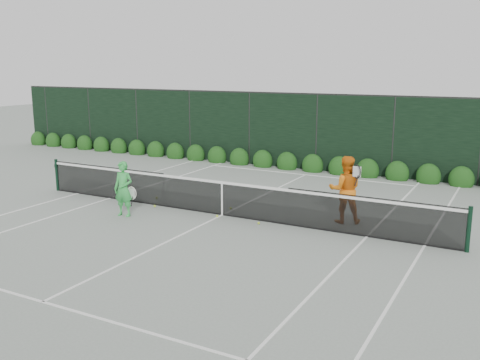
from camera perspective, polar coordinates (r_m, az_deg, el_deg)
The scene contains 8 objects.
ground at distance 15.09m, azimuth -1.91°, elevation -3.77°, with size 80.00×80.00×0.00m, color gray.
tennis_net at distance 14.96m, azimuth -2.00°, elevation -1.80°, with size 12.90×0.10×1.07m.
player_woman at distance 15.19m, azimuth -12.32°, elevation -0.94°, with size 0.65×0.43×1.55m.
player_man at distance 14.47m, azimuth 11.16°, elevation -1.00°, with size 1.08×0.97×1.81m.
court_lines at distance 15.09m, azimuth -1.91°, elevation -3.75°, with size 11.03×23.83×0.01m.
windscreen_fence at distance 12.52m, azimuth -8.18°, elevation -0.08°, with size 32.00×21.07×3.06m.
hedge_row at distance 21.36m, azimuth 7.75°, elevation 1.52°, with size 31.66×0.65×0.94m.
tennis_balls at distance 15.65m, azimuth -5.45°, elevation -3.11°, with size 4.26×1.26×0.07m.
Camera 1 is at (7.29, -12.54, 4.15)m, focal length 40.00 mm.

